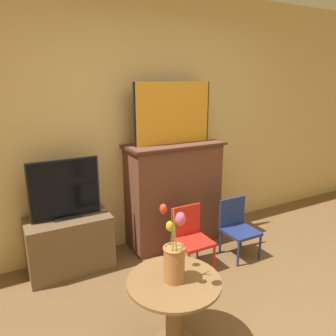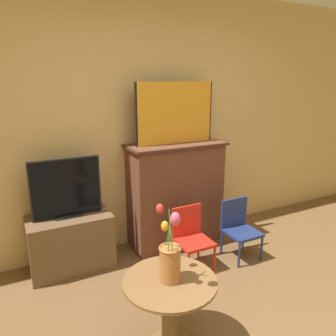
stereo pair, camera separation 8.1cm
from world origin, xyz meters
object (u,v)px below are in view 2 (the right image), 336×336
object	(u,v)px
tv_monitor	(66,189)
chair_blue	(239,226)
chair_red	(191,235)
vase_tulips	(170,258)
painting	(175,113)

from	to	relation	value
tv_monitor	chair_blue	xyz separation A→B (m)	(1.60, -0.55, -0.49)
tv_monitor	chair_red	world-z (taller)	tv_monitor
tv_monitor	chair_red	distance (m)	1.27
tv_monitor	chair_red	bearing A→B (deg)	-25.32
tv_monitor	vase_tulips	size ratio (longest dim) A/B	1.23
painting	tv_monitor	size ratio (longest dim) A/B	1.38
painting	vase_tulips	xyz separation A→B (m)	(-0.77, -1.37, -0.75)
chair_blue	vase_tulips	distance (m)	1.50
tv_monitor	chair_red	xyz separation A→B (m)	(1.06, -0.50, -0.49)
chair_blue	chair_red	bearing A→B (deg)	174.61
painting	chair_blue	xyz separation A→B (m)	(0.45, -0.57, -1.13)
chair_red	chair_blue	distance (m)	0.55
chair_red	vase_tulips	size ratio (longest dim) A/B	1.15
tv_monitor	chair_blue	distance (m)	1.76
painting	chair_blue	world-z (taller)	painting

